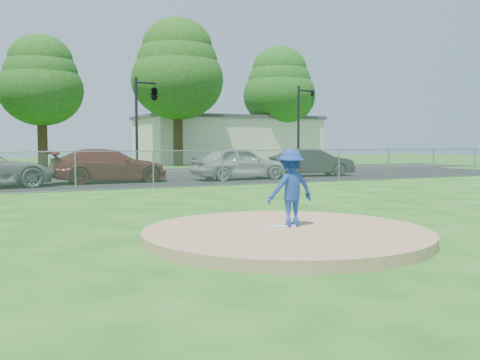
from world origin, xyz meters
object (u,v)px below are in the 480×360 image
(tree_center, at_px, (41,80))
(parked_car_darkred, at_px, (109,166))
(traffic_signal_center, at_px, (152,95))
(parked_car_charcoal, at_px, (312,162))
(commercial_building, at_px, (227,139))
(pitcher, at_px, (291,188))
(parked_car_pearl, at_px, (239,163))
(tree_right, at_px, (178,69))
(tree_far_right, at_px, (279,86))
(traffic_signal_right, at_px, (301,120))

(tree_center, height_order, parked_car_darkred, tree_center)
(traffic_signal_center, height_order, parked_car_charcoal, traffic_signal_center)
(commercial_building, height_order, parked_car_charcoal, commercial_building)
(tree_center, distance_m, pitcher, 34.24)
(tree_center, bearing_deg, parked_car_pearl, -68.59)
(commercial_building, bearing_deg, pitcher, -112.66)
(tree_right, relative_size, traffic_signal_center, 2.08)
(commercial_building, distance_m, traffic_signal_center, 20.17)
(commercial_building, height_order, pitcher, commercial_building)
(tree_right, bearing_deg, tree_far_right, 15.26)
(traffic_signal_center, distance_m, parked_car_darkred, 8.13)
(tree_right, xyz_separation_m, pitcher, (-8.77, -31.76, -6.71))
(tree_far_right, relative_size, parked_car_darkred, 2.03)
(pitcher, bearing_deg, parked_car_charcoal, -125.85)
(tree_far_right, bearing_deg, commercial_building, 143.13)
(commercial_building, height_order, tree_right, tree_right)
(tree_far_right, bearing_deg, parked_car_darkred, -136.26)
(tree_far_right, relative_size, traffic_signal_right, 1.92)
(parked_car_darkred, bearing_deg, traffic_signal_right, -67.89)
(traffic_signal_center, bearing_deg, commercial_building, 53.06)
(tree_center, distance_m, parked_car_darkred, 18.95)
(pitcher, xyz_separation_m, parked_car_darkred, (-0.13, 15.72, -0.17))
(tree_center, height_order, pitcher, tree_center)
(traffic_signal_right, bearing_deg, parked_car_charcoal, -117.47)
(tree_right, distance_m, traffic_signal_center, 11.60)
(traffic_signal_right, xyz_separation_m, parked_car_charcoal, (-3.15, -6.06, -2.61))
(pitcher, distance_m, parked_car_pearl, 16.20)
(traffic_signal_right, height_order, parked_car_darkred, traffic_signal_right)
(tree_center, height_order, traffic_signal_right, tree_center)
(traffic_signal_center, relative_size, parked_car_darkred, 1.06)
(tree_center, xyz_separation_m, tree_right, (10.00, -2.00, 1.18))
(tree_right, bearing_deg, tree_center, 168.69)
(tree_far_right, xyz_separation_m, traffic_signal_center, (-16.03, -13.00, -2.45))
(tree_right, bearing_deg, commercial_building, 40.60)
(commercial_building, xyz_separation_m, tree_right, (-7.00, -6.00, 5.49))
(pitcher, xyz_separation_m, parked_car_pearl, (6.13, 15.00, -0.13))
(pitcher, bearing_deg, traffic_signal_center, -100.94)
(tree_right, distance_m, traffic_signal_right, 12.08)
(traffic_signal_center, distance_m, pitcher, 22.38)
(traffic_signal_right, relative_size, pitcher, 3.76)
(tree_center, xyz_separation_m, parked_car_charcoal, (12.09, -18.06, -5.72))
(traffic_signal_center, distance_m, traffic_signal_right, 10.34)
(parked_car_darkred, bearing_deg, parked_car_pearl, -97.67)
(pitcher, height_order, parked_car_charcoal, pitcher)
(tree_right, height_order, parked_car_charcoal, tree_right)
(traffic_signal_center, xyz_separation_m, parked_car_darkred, (-3.87, -6.04, -3.84))
(tree_far_right, xyz_separation_m, parked_car_darkred, (-19.90, -19.04, -6.28))
(parked_car_darkred, bearing_deg, tree_far_right, -47.29)
(traffic_signal_center, height_order, pitcher, traffic_signal_center)
(commercial_building, distance_m, parked_car_pearl, 24.76)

